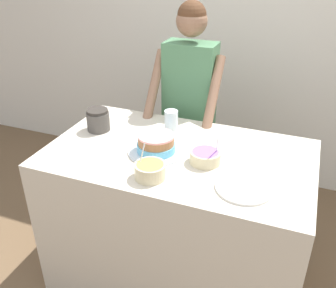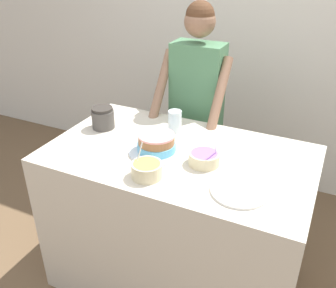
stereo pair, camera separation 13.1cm
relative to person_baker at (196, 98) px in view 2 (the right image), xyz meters
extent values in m
cube|color=silver|center=(0.14, 0.80, 0.30)|extent=(10.00, 0.05, 2.60)
cube|color=beige|center=(0.14, -0.61, -0.54)|extent=(1.42, 0.84, 0.93)
cylinder|color=#2D2D38|center=(-0.08, 0.01, -0.61)|extent=(0.10, 0.10, 0.78)
cylinder|color=#2D2D38|center=(0.08, 0.01, -0.61)|extent=(0.10, 0.10, 0.78)
cube|color=#4C7F56|center=(0.00, 0.01, 0.07)|extent=(0.34, 0.18, 0.58)
cylinder|color=#8E664C|center=(-0.20, -0.15, 0.07)|extent=(0.06, 0.37, 0.49)
cylinder|color=#8E664C|center=(0.20, -0.15, 0.07)|extent=(0.06, 0.37, 0.49)
sphere|color=#8E664C|center=(0.00, 0.01, 0.50)|extent=(0.19, 0.19, 0.19)
sphere|color=#51331E|center=(0.00, 0.01, 0.53)|extent=(0.18, 0.18, 0.18)
cylinder|color=silver|center=(0.03, -0.65, -0.07)|extent=(0.30, 0.30, 0.01)
cylinder|color=#60B7E0|center=(0.03, -0.65, -0.04)|extent=(0.21, 0.21, 0.04)
cylinder|color=#9E663D|center=(0.03, -0.65, 0.00)|extent=(0.19, 0.19, 0.04)
cylinder|color=pink|center=(0.03, -0.65, 0.03)|extent=(0.19, 0.19, 0.01)
cylinder|color=beige|center=(0.10, -0.89, -0.03)|extent=(0.15, 0.15, 0.07)
cylinder|color=#F2DB4C|center=(0.10, -0.89, 0.00)|extent=(0.13, 0.13, 0.01)
cylinder|color=silver|center=(0.05, -0.88, 0.01)|extent=(0.02, 0.08, 0.15)
cylinder|color=beige|center=(0.31, -0.66, -0.04)|extent=(0.16, 0.16, 0.06)
cylinder|color=#9E66B7|center=(0.31, -0.66, -0.01)|extent=(0.14, 0.14, 0.01)
cylinder|color=silver|center=(0.36, -0.64, 0.01)|extent=(0.03, 0.08, 0.16)
cylinder|color=silver|center=(0.01, -0.38, -0.01)|extent=(0.08, 0.08, 0.13)
cylinder|color=white|center=(0.54, -0.82, -0.07)|extent=(0.26, 0.26, 0.01)
cylinder|color=#4C4742|center=(-0.39, -0.52, -0.02)|extent=(0.13, 0.13, 0.11)
cylinder|color=#322D28|center=(-0.39, -0.52, 0.05)|extent=(0.12, 0.12, 0.02)
camera|label=1|loc=(0.72, -2.25, 0.93)|focal=40.00mm
camera|label=2|loc=(0.84, -2.20, 0.93)|focal=40.00mm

